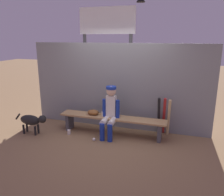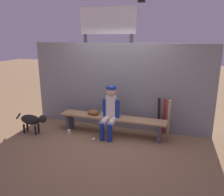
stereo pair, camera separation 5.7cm
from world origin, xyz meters
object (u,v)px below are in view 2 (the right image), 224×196
at_px(player_seated, 110,110).
at_px(baseball, 94,139).
at_px(scoreboard, 110,36).
at_px(cup_on_bench, 103,114).
at_px(cup_on_ground, 69,132).
at_px(bat_aluminum_black, 159,116).
at_px(bat_aluminum_red, 164,116).
at_px(baseball_glove, 93,112).
at_px(dog, 33,120).
at_px(dugout_bench, 112,120).
at_px(bat_wood_natural, 169,118).

bearing_deg(player_seated, baseball, -125.31).
distance_m(baseball, scoreboard, 3.08).
bearing_deg(cup_on_bench, cup_on_ground, -158.99).
bearing_deg(cup_on_bench, bat_aluminum_black, 15.01).
bearing_deg(scoreboard, bat_aluminum_red, -36.16).
distance_m(player_seated, bat_aluminum_black, 1.15).
xyz_separation_m(baseball_glove, bat_aluminum_black, (1.51, 0.32, -0.04)).
distance_m(baseball, cup_on_ground, 0.71).
bearing_deg(baseball_glove, cup_on_bench, -3.82).
height_order(player_seated, dog, player_seated).
relative_size(cup_on_bench, dog, 0.13).
relative_size(bat_aluminum_black, baseball, 12.53).
distance_m(baseball, dog, 1.55).
bearing_deg(bat_aluminum_red, scoreboard, 143.84).
distance_m(dugout_bench, cup_on_bench, 0.26).
xyz_separation_m(bat_wood_natural, cup_on_bench, (-1.47, -0.34, 0.05)).
bearing_deg(scoreboard, baseball_glove, -85.33).
bearing_deg(cup_on_ground, dog, -164.57).
relative_size(baseball_glove, cup_on_bench, 2.55).
height_order(baseball, cup_on_bench, cup_on_bench).
bearing_deg(dog, bat_aluminum_black, 16.77).
height_order(bat_aluminum_black, scoreboard, scoreboard).
relative_size(baseball_glove, dog, 0.33).
height_order(baseball_glove, dog, baseball_glove).
relative_size(cup_on_ground, cup_on_bench, 1.00).
xyz_separation_m(scoreboard, dog, (-1.19, -2.18, -1.92)).
height_order(dugout_bench, bat_aluminum_red, bat_aluminum_red).
bearing_deg(cup_on_ground, baseball, -12.84).
distance_m(bat_aluminum_red, cup_on_bench, 1.41).
height_order(dugout_bench, cup_on_ground, dugout_bench).
bearing_deg(cup_on_bench, bat_aluminum_red, 15.54).
distance_m(player_seated, cup_on_ground, 1.13).
bearing_deg(dugout_bench, cup_on_bench, -175.29).
relative_size(player_seated, scoreboard, 0.35).
bearing_deg(dog, baseball_glove, 22.04).
bearing_deg(baseball, bat_wood_natural, 27.13).
bearing_deg(dugout_bench, bat_wood_natural, 14.19).
height_order(cup_on_ground, cup_on_bench, cup_on_bench).
xyz_separation_m(dugout_bench, bat_aluminum_black, (1.04, 0.32, 0.11)).
distance_m(bat_aluminum_black, baseball, 1.58).
bearing_deg(scoreboard, dog, -118.67).
xyz_separation_m(cup_on_ground, dog, (-0.83, -0.23, 0.28)).
xyz_separation_m(bat_wood_natural, scoreboard, (-1.86, 1.32, 1.81)).
height_order(baseball_glove, bat_wood_natural, bat_wood_natural).
bearing_deg(player_seated, scoreboard, 108.48).
bearing_deg(bat_wood_natural, cup_on_ground, -164.28).
height_order(dugout_bench, dog, dog).
xyz_separation_m(player_seated, baseball, (-0.25, -0.36, -0.59)).
distance_m(cup_on_bench, scoreboard, 2.45).
bearing_deg(baseball_glove, dugout_bench, 0.00).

